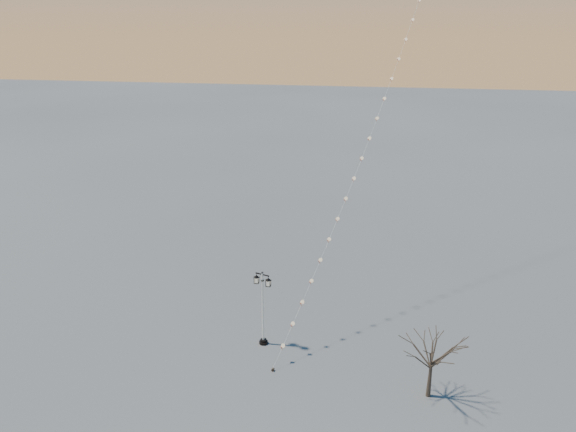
# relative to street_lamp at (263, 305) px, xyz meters

# --- Properties ---
(ground) EXTENTS (300.00, 300.00, 0.00)m
(ground) POSITION_rel_street_lamp_xyz_m (2.16, -3.29, -3.08)
(ground) COLOR #4F4F4F
(ground) RESTS_ON ground
(street_lamp) EXTENTS (1.36, 0.80, 5.56)m
(street_lamp) POSITION_rel_street_lamp_xyz_m (0.00, 0.00, 0.00)
(street_lamp) COLOR black
(street_lamp) RESTS_ON ground
(bare_tree) EXTENTS (2.73, 2.73, 4.52)m
(bare_tree) POSITION_rel_street_lamp_xyz_m (11.01, -3.96, 0.06)
(bare_tree) COLOR #342A20
(bare_tree) RESTS_ON ground
(kite_train) EXTENTS (12.92, 29.51, 35.38)m
(kite_train) POSITION_rel_street_lamp_xyz_m (7.42, 11.41, 14.50)
(kite_train) COLOR black
(kite_train) RESTS_ON ground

